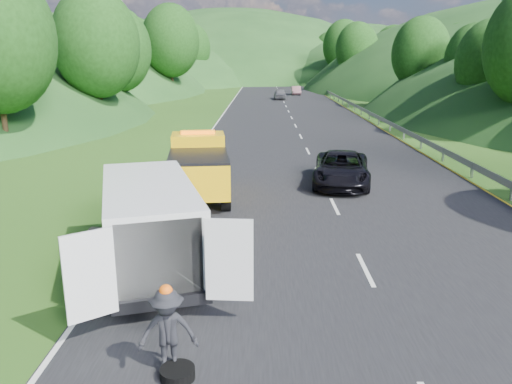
{
  "coord_description": "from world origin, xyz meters",
  "views": [
    {
      "loc": [
        0.19,
        -14.61,
        5.58
      ],
      "look_at": [
        -0.03,
        1.35,
        1.3
      ],
      "focal_mm": 35.0,
      "sensor_mm": 36.0,
      "label": 1
    }
  ],
  "objects_px": {
    "white_van": "(149,220)",
    "worker": "(170,374)",
    "woman": "(157,224)",
    "suitcase": "(97,237)",
    "tow_truck": "(199,167)",
    "spare_tire": "(178,379)",
    "passing_suv": "(341,185)",
    "child": "(161,255)"
  },
  "relations": [
    {
      "from": "tow_truck",
      "to": "passing_suv",
      "type": "height_order",
      "value": "tow_truck"
    },
    {
      "from": "spare_tire",
      "to": "passing_suv",
      "type": "relative_size",
      "value": 0.12
    },
    {
      "from": "worker",
      "to": "tow_truck",
      "type": "bearing_deg",
      "value": 85.9
    },
    {
      "from": "woman",
      "to": "child",
      "type": "distance_m",
      "value": 2.9
    },
    {
      "from": "tow_truck",
      "to": "suitcase",
      "type": "relative_size",
      "value": 10.38
    },
    {
      "from": "woman",
      "to": "worker",
      "type": "relative_size",
      "value": 0.93
    },
    {
      "from": "tow_truck",
      "to": "suitcase",
      "type": "xyz_separation_m",
      "value": [
        -2.42,
        -5.8,
        -0.97
      ]
    },
    {
      "from": "tow_truck",
      "to": "woman",
      "type": "distance_m",
      "value": 3.96
    },
    {
      "from": "worker",
      "to": "white_van",
      "type": "bearing_deg",
      "value": 97.38
    },
    {
      "from": "tow_truck",
      "to": "worker",
      "type": "distance_m",
      "value": 12.23
    },
    {
      "from": "child",
      "to": "suitcase",
      "type": "relative_size",
      "value": 1.66
    },
    {
      "from": "suitcase",
      "to": "tow_truck",
      "type": "bearing_deg",
      "value": 67.33
    },
    {
      "from": "white_van",
      "to": "child",
      "type": "height_order",
      "value": "white_van"
    },
    {
      "from": "woman",
      "to": "child",
      "type": "xyz_separation_m",
      "value": [
        0.69,
        -2.82,
        0.0
      ]
    },
    {
      "from": "white_van",
      "to": "worker",
      "type": "bearing_deg",
      "value": -90.93
    },
    {
      "from": "suitcase",
      "to": "woman",
      "type": "bearing_deg",
      "value": 58.28
    },
    {
      "from": "white_van",
      "to": "suitcase",
      "type": "xyz_separation_m",
      "value": [
        -2.02,
        1.59,
        -1.08
      ]
    },
    {
      "from": "child",
      "to": "passing_suv",
      "type": "bearing_deg",
      "value": 66.81
    },
    {
      "from": "white_van",
      "to": "woman",
      "type": "relative_size",
      "value": 4.83
    },
    {
      "from": "suitcase",
      "to": "passing_suv",
      "type": "height_order",
      "value": "passing_suv"
    },
    {
      "from": "woman",
      "to": "white_van",
      "type": "bearing_deg",
      "value": -165.72
    },
    {
      "from": "tow_truck",
      "to": "spare_tire",
      "type": "height_order",
      "value": "tow_truck"
    },
    {
      "from": "white_van",
      "to": "passing_suv",
      "type": "bearing_deg",
      "value": 38.24
    },
    {
      "from": "tow_truck",
      "to": "spare_tire",
      "type": "xyz_separation_m",
      "value": [
        1.11,
        -12.28,
        -1.28
      ]
    },
    {
      "from": "white_van",
      "to": "spare_tire",
      "type": "distance_m",
      "value": 5.3
    },
    {
      "from": "tow_truck",
      "to": "white_van",
      "type": "distance_m",
      "value": 7.41
    },
    {
      "from": "spare_tire",
      "to": "white_van",
      "type": "bearing_deg",
      "value": 107.3
    },
    {
      "from": "tow_truck",
      "to": "worker",
      "type": "xyz_separation_m",
      "value": [
        0.95,
        -12.13,
        -1.28
      ]
    },
    {
      "from": "white_van",
      "to": "worker",
      "type": "height_order",
      "value": "white_van"
    },
    {
      "from": "white_van",
      "to": "worker",
      "type": "relative_size",
      "value": 4.48
    },
    {
      "from": "white_van",
      "to": "passing_suv",
      "type": "height_order",
      "value": "white_van"
    },
    {
      "from": "spare_tire",
      "to": "suitcase",
      "type": "bearing_deg",
      "value": 118.65
    },
    {
      "from": "tow_truck",
      "to": "child",
      "type": "height_order",
      "value": "tow_truck"
    },
    {
      "from": "worker",
      "to": "passing_suv",
      "type": "xyz_separation_m",
      "value": [
        5.27,
        14.23,
        0.0
      ]
    },
    {
      "from": "white_van",
      "to": "woman",
      "type": "height_order",
      "value": "white_van"
    },
    {
      "from": "white_van",
      "to": "suitcase",
      "type": "relative_size",
      "value": 12.27
    },
    {
      "from": "woman",
      "to": "suitcase",
      "type": "distance_m",
      "value": 2.62
    },
    {
      "from": "spare_tire",
      "to": "passing_suv",
      "type": "bearing_deg",
      "value": 70.46
    },
    {
      "from": "tow_truck",
      "to": "passing_suv",
      "type": "xyz_separation_m",
      "value": [
        6.22,
        2.1,
        -1.28
      ]
    },
    {
      "from": "tow_truck",
      "to": "spare_tire",
      "type": "distance_m",
      "value": 12.39
    },
    {
      "from": "spare_tire",
      "to": "worker",
      "type": "bearing_deg",
      "value": 138.46
    },
    {
      "from": "child",
      "to": "suitcase",
      "type": "bearing_deg",
      "value": 178.12
    }
  ]
}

